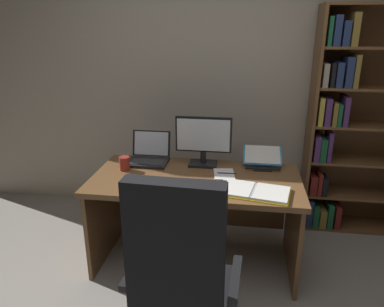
% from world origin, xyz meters
% --- Properties ---
extents(wall_back, '(5.41, 0.12, 2.68)m').
position_xyz_m(wall_back, '(0.00, 1.92, 1.34)').
color(wall_back, '#A89E8E').
rests_on(wall_back, ground).
extents(desk, '(1.54, 0.77, 0.73)m').
position_xyz_m(desk, '(-0.10, 1.01, 0.53)').
color(desk, brown).
rests_on(desk, ground).
extents(bookshelf, '(0.87, 0.32, 1.95)m').
position_xyz_m(bookshelf, '(1.14, 1.69, 0.97)').
color(bookshelf, brown).
rests_on(bookshelf, ground).
extents(office_chair, '(0.63, 0.60, 1.14)m').
position_xyz_m(office_chair, '(-0.05, 0.02, 0.48)').
color(office_chair, black).
rests_on(office_chair, ground).
extents(monitor, '(0.44, 0.16, 0.39)m').
position_xyz_m(monitor, '(-0.07, 1.20, 0.92)').
color(monitor, black).
rests_on(monitor, desk).
extents(laptop, '(0.32, 0.29, 0.23)m').
position_xyz_m(laptop, '(-0.52, 1.20, 0.78)').
color(laptop, black).
rests_on(laptop, desk).
extents(keyboard, '(0.42, 0.15, 0.02)m').
position_xyz_m(keyboard, '(-0.07, 0.78, 0.74)').
color(keyboard, black).
rests_on(keyboard, desk).
extents(computer_mouse, '(0.06, 0.10, 0.04)m').
position_xyz_m(computer_mouse, '(-0.37, 0.78, 0.75)').
color(computer_mouse, black).
rests_on(computer_mouse, desk).
extents(reading_stand_with_book, '(0.30, 0.28, 0.12)m').
position_xyz_m(reading_stand_with_book, '(0.40, 1.26, 0.79)').
color(reading_stand_with_book, black).
rests_on(reading_stand_with_book, desk).
extents(open_binder, '(0.52, 0.35, 0.02)m').
position_xyz_m(open_binder, '(0.32, 0.73, 0.74)').
color(open_binder, yellow).
rests_on(open_binder, desk).
extents(notepad, '(0.18, 0.23, 0.01)m').
position_xyz_m(notepad, '(0.11, 1.01, 0.73)').
color(notepad, silver).
rests_on(notepad, desk).
extents(pen, '(0.14, 0.01, 0.01)m').
position_xyz_m(pen, '(0.13, 1.01, 0.74)').
color(pen, navy).
rests_on(pen, notepad).
extents(coffee_mug, '(0.08, 0.08, 0.11)m').
position_xyz_m(coffee_mug, '(-0.66, 1.00, 0.78)').
color(coffee_mug, maroon).
rests_on(coffee_mug, desk).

